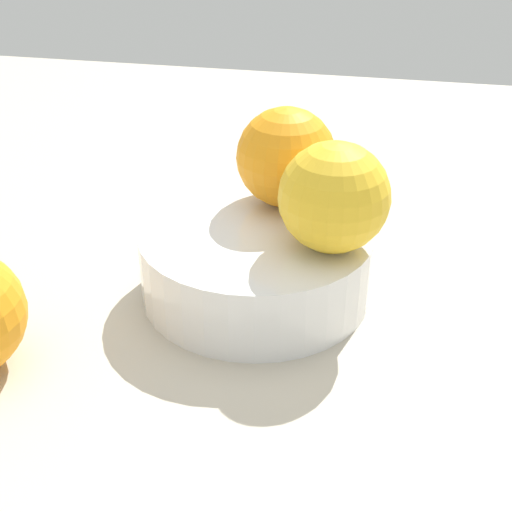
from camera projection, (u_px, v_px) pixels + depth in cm
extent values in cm
cube|color=#BCB29E|center=(256.00, 304.00, 49.20)|extent=(110.00, 110.00, 2.00)
cylinder|color=white|center=(256.00, 287.00, 48.49)|extent=(9.76, 9.76, 0.80)
cylinder|color=white|center=(256.00, 262.00, 47.45)|extent=(15.74, 15.74, 4.91)
sphere|color=yellow|center=(334.00, 197.00, 42.59)|extent=(7.00, 7.00, 7.00)
sphere|color=orange|center=(286.00, 157.00, 48.12)|extent=(6.99, 6.99, 6.99)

